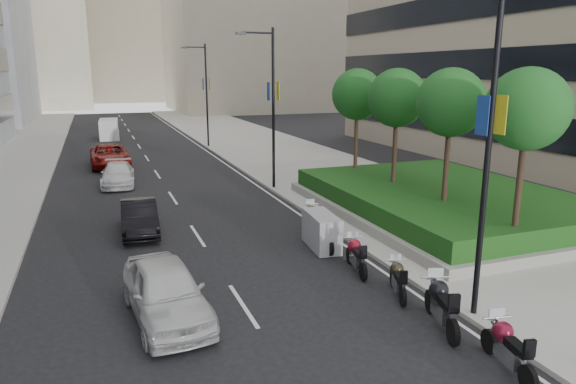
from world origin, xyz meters
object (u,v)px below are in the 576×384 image
lamp_post_2 (205,90)px  motorcycle_5 (321,231)px  motorcycle_2 (441,304)px  motorcycle_4 (356,255)px  lamp_post_0 (485,136)px  lamp_post_1 (271,101)px  motorcycle_1 (508,347)px  car_c (118,174)px  delivery_van (109,130)px  car_a (166,291)px  car_b (139,217)px  motorcycle_6 (312,218)px  motorcycle_3 (398,279)px  car_d (110,156)px

lamp_post_2 → motorcycle_5: 28.61m
motorcycle_2 → motorcycle_4: 4.33m
lamp_post_0 → lamp_post_1: bearing=90.0°
motorcycle_1 → motorcycle_5: (-0.52, 9.12, 0.10)m
car_c → delivery_van: size_ratio=0.98×
lamp_post_0 → motorcycle_1: size_ratio=4.16×
lamp_post_1 → delivery_van: (-7.97, 27.56, -4.16)m
lamp_post_2 → car_a: (-7.83, -32.02, -4.26)m
motorcycle_5 → motorcycle_1: bearing=-171.5°
lamp_post_2 → motorcycle_4: 31.15m
car_b → car_c: bearing=94.9°
car_a → lamp_post_0: bearing=-25.8°
lamp_post_0 → motorcycle_6: (-0.87, 8.98, -4.50)m
delivery_van → motorcycle_4: bearing=-77.6°
motorcycle_3 → delivery_van: (-6.94, 42.55, 0.38)m
motorcycle_4 → car_b: 9.62m
car_a → car_d: (-0.62, 25.12, -0.01)m
lamp_post_0 → car_a: bearing=159.1°
motorcycle_1 → motorcycle_3: (-0.11, 4.37, -0.06)m
car_b → car_d: car_d is taller
motorcycle_4 → lamp_post_0: bearing=-151.8°
motorcycle_4 → car_a: (-6.53, -1.22, 0.23)m
motorcycle_5 → car_c: size_ratio=0.52×
motorcycle_4 → delivery_van: 40.91m
car_c → lamp_post_0: bearing=-64.6°
motorcycle_2 → car_b: car_b is taller
car_c → car_d: 6.69m
car_c → motorcycle_4: bearing=-63.7°
lamp_post_2 → motorcycle_4: size_ratio=4.22×
lamp_post_2 → motorcycle_3: (-1.03, -32.99, -4.54)m
lamp_post_1 → lamp_post_2: (0.00, 18.00, 0.00)m
car_c → lamp_post_2: bearing=63.2°
lamp_post_0 → motorcycle_5: bearing=102.0°
car_d → lamp_post_2: bearing=37.8°
motorcycle_6 → motorcycle_4: bearing=-172.9°
motorcycle_6 → car_c: (-7.36, 12.43, 0.10)m
lamp_post_0 → motorcycle_5: 8.19m
car_a → car_b: 8.27m
motorcycle_4 → car_d: size_ratio=0.38×
lamp_post_2 → motorcycle_5: lamp_post_2 is taller
motorcycle_2 → car_d: size_ratio=0.42×
car_c → delivery_van: (0.26, 23.15, 0.24)m
motorcycle_5 → car_b: (-6.40, 4.49, 0.00)m
motorcycle_1 → car_d: 31.38m
motorcycle_4 → car_a: car_a is taller
lamp_post_0 → motorcycle_3: 5.07m
motorcycle_3 → motorcycle_5: size_ratio=0.79×
car_d → motorcycle_6: bearing=-69.8°
lamp_post_2 → car_d: 11.71m
car_c → motorcycle_2: bearing=-67.2°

